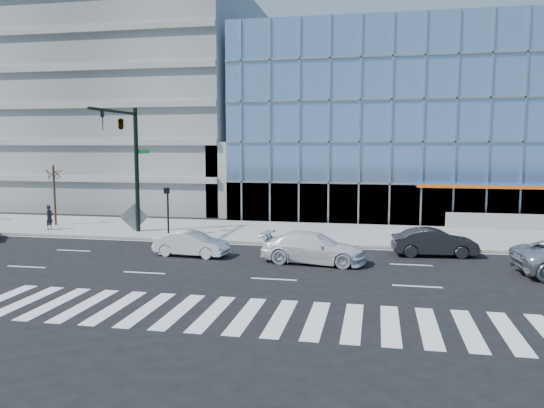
{
  "coord_description": "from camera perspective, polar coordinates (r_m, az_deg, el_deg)",
  "views": [
    {
      "loc": [
        4.26,
        -25.96,
        5.77
      ],
      "look_at": [
        -1.47,
        3.0,
        2.48
      ],
      "focal_mm": 35.0,
      "sensor_mm": 36.0,
      "label": 1
    }
  ],
  "objects": [
    {
      "name": "theatre_building",
      "position": [
        52.89,
        22.01,
        7.78
      ],
      "size": [
        42.0,
        26.0,
        15.0
      ],
      "primitive_type": "cube",
      "color": "#7696C4",
      "rests_on": "ground"
    },
    {
      "name": "tilted_panel",
      "position": [
        35.96,
        -14.6,
        -1.36
      ],
      "size": [
        1.66,
        0.91,
        1.84
      ],
      "primitive_type": "cube",
      "rotation": [
        0.0,
        0.81,
        0.48
      ],
      "color": "gray",
      "rests_on": "sidewalk"
    },
    {
      "name": "sidewalk",
      "position": [
        34.7,
        3.99,
        -3.1
      ],
      "size": [
        120.0,
        8.0,
        0.15
      ],
      "primitive_type": "cube",
      "color": "gray",
      "rests_on": "ground"
    },
    {
      "name": "white_sedan",
      "position": [
        28.06,
        -8.67,
        -4.24
      ],
      "size": [
        4.04,
        1.76,
        1.29
      ],
      "primitive_type": "imported",
      "rotation": [
        0.0,
        0.0,
        1.47
      ],
      "color": "silver",
      "rests_on": "ground"
    },
    {
      "name": "white_suv",
      "position": [
        26.16,
        4.49,
        -4.72
      ],
      "size": [
        5.37,
        2.66,
        1.5
      ],
      "primitive_type": "imported",
      "rotation": [
        0.0,
        0.0,
        1.46
      ],
      "color": "silver",
      "rests_on": "ground"
    },
    {
      "name": "ground",
      "position": [
        26.94,
        1.83,
        -6.01
      ],
      "size": [
        160.0,
        160.0,
        0.0
      ],
      "primitive_type": "plane",
      "color": "black",
      "rests_on": "ground"
    },
    {
      "name": "street_tree_near",
      "position": [
        40.24,
        -22.45,
        3.05
      ],
      "size": [
        1.1,
        1.1,
        4.23
      ],
      "color": "#332319",
      "rests_on": "sidewalk"
    },
    {
      "name": "traffic_signal",
      "position": [
        34.14,
        -15.47,
        6.8
      ],
      "size": [
        1.14,
        5.74,
        8.0
      ],
      "color": "black",
      "rests_on": "sidewalk"
    },
    {
      "name": "ped_signal_post",
      "position": [
        33.63,
        -11.18,
        0.05
      ],
      "size": [
        0.3,
        0.33,
        3.0
      ],
      "color": "black",
      "rests_on": "sidewalk"
    },
    {
      "name": "tower_far_mid",
      "position": [
        112.06,
        -24.2,
        18.31
      ],
      "size": [
        13.0,
        13.0,
        60.0
      ],
      "primitive_type": "cube",
      "color": "slate",
      "rests_on": "ground"
    },
    {
      "name": "pedestrian",
      "position": [
        38.3,
        -22.81,
        -1.33
      ],
      "size": [
        0.44,
        0.63,
        1.66
      ],
      "primitive_type": "imported",
      "rotation": [
        0.0,
        0.0,
        1.49
      ],
      "color": "black",
      "rests_on": "sidewalk"
    },
    {
      "name": "parking_garage",
      "position": [
        57.5,
        -14.03,
        10.39
      ],
      "size": [
        24.0,
        24.0,
        20.0
      ],
      "primitive_type": "cube",
      "color": "gray",
      "rests_on": "ground"
    },
    {
      "name": "dark_sedan",
      "position": [
        28.99,
        17.06,
        -3.97
      ],
      "size": [
        4.46,
        1.96,
        1.42
      ],
      "primitive_type": "imported",
      "rotation": [
        0.0,
        0.0,
        1.68
      ],
      "color": "black",
      "rests_on": "ground"
    },
    {
      "name": "ramp_block",
      "position": [
        45.23,
        -1.95,
        2.85
      ],
      "size": [
        6.0,
        8.0,
        6.0
      ],
      "primitive_type": "cube",
      "color": "gray",
      "rests_on": "ground"
    },
    {
      "name": "tower_backdrop",
      "position": [
        103.51,
        -8.68,
        16.44
      ],
      "size": [
        14.0,
        14.0,
        48.0
      ],
      "primitive_type": "cube",
      "color": "gray",
      "rests_on": "ground"
    }
  ]
}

